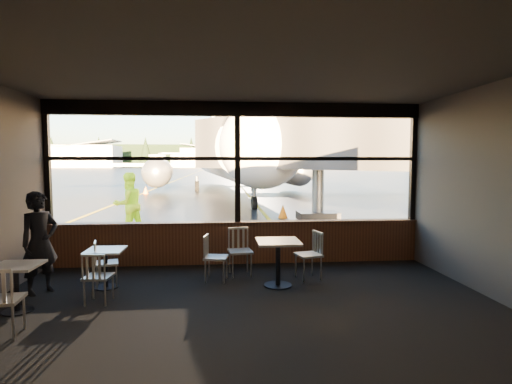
{
  "coord_description": "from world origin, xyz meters",
  "views": [
    {
      "loc": [
        -0.36,
        -8.64,
        2.21
      ],
      "look_at": [
        0.49,
        1.0,
        1.5
      ],
      "focal_mm": 28.0,
      "sensor_mm": 36.0,
      "label": 1
    }
  ],
  "objects": [
    {
      "name": "ground_plane",
      "position": [
        0.0,
        120.0,
        0.0
      ],
      "size": [
        520.0,
        520.0,
        0.0
      ],
      "primitive_type": "plane",
      "color": "black",
      "rests_on": "ground"
    },
    {
      "name": "carpet_floor",
      "position": [
        0.0,
        -3.0,
        0.01
      ],
      "size": [
        8.0,
        6.0,
        0.01
      ],
      "primitive_type": "cube",
      "color": "black",
      "rests_on": "ground"
    },
    {
      "name": "ceiling",
      "position": [
        0.0,
        -3.0,
        3.5
      ],
      "size": [
        8.0,
        6.0,
        0.04
      ],
      "primitive_type": "cube",
      "color": "#38332D",
      "rests_on": "ground"
    },
    {
      "name": "wall_right",
      "position": [
        4.0,
        -3.0,
        1.75
      ],
      "size": [
        0.04,
        6.0,
        3.5
      ],
      "primitive_type": "cube",
      "color": "#49413A",
      "rests_on": "ground"
    },
    {
      "name": "wall_back",
      "position": [
        0.0,
        -6.0,
        1.75
      ],
      "size": [
        8.0,
        0.04,
        3.5
      ],
      "primitive_type": "cube",
      "color": "#49413A",
      "rests_on": "ground"
    },
    {
      "name": "window_sill",
      "position": [
        0.0,
        0.0,
        0.45
      ],
      "size": [
        8.0,
        0.28,
        0.9
      ],
      "primitive_type": "cube",
      "color": "#5B2F1B",
      "rests_on": "ground"
    },
    {
      "name": "window_header",
      "position": [
        0.0,
        0.0,
        3.35
      ],
      "size": [
        8.0,
        0.18,
        0.3
      ],
      "primitive_type": "cube",
      "color": "black",
      "rests_on": "ground"
    },
    {
      "name": "mullion_left",
      "position": [
        -3.95,
        0.0,
        2.2
      ],
      "size": [
        0.12,
        0.12,
        2.6
      ],
      "primitive_type": "cube",
      "color": "black",
      "rests_on": "ground"
    },
    {
      "name": "mullion_centre",
      "position": [
        0.0,
        0.0,
        2.2
      ],
      "size": [
        0.12,
        0.12,
        2.6
      ],
      "primitive_type": "cube",
      "color": "black",
      "rests_on": "ground"
    },
    {
      "name": "mullion_right",
      "position": [
        3.95,
        0.0,
        2.2
      ],
      "size": [
        0.12,
        0.12,
        2.6
      ],
      "primitive_type": "cube",
      "color": "black",
      "rests_on": "ground"
    },
    {
      "name": "window_transom",
      "position": [
        0.0,
        0.0,
        2.3
      ],
      "size": [
        8.0,
        0.1,
        0.08
      ],
      "primitive_type": "cube",
      "color": "black",
      "rests_on": "ground"
    },
    {
      "name": "airliner",
      "position": [
        0.11,
        21.96,
        5.38
      ],
      "size": [
        32.59,
        37.88,
        10.77
      ],
      "primitive_type": null,
      "rotation": [
        0.0,
        0.0,
        0.1
      ],
      "color": "silver",
      "rests_on": "ground_plane"
    },
    {
      "name": "jet_bridge",
      "position": [
        3.6,
        5.5,
        2.46
      ],
      "size": [
        9.22,
        11.27,
        4.92
      ],
      "primitive_type": null,
      "color": "#2A2B2D",
      "rests_on": "ground_plane"
    },
    {
      "name": "cafe_table_near",
      "position": [
        0.65,
        -1.7,
        0.42
      ],
      "size": [
        0.76,
        0.76,
        0.83
      ],
      "primitive_type": null,
      "color": "gray",
      "rests_on": "carpet_floor"
    },
    {
      "name": "cafe_table_mid",
      "position": [
        -2.39,
        -1.53,
        0.35
      ],
      "size": [
        0.63,
        0.63,
        0.69
      ],
      "primitive_type": null,
      "color": "#A5A098",
      "rests_on": "carpet_floor"
    },
    {
      "name": "cafe_table_left",
      "position": [
        -3.37,
        -2.58,
        0.36
      ],
      "size": [
        0.65,
        0.65,
        0.71
      ],
      "primitive_type": null,
      "color": "gray",
      "rests_on": "carpet_floor"
    },
    {
      "name": "chair_near_e",
      "position": [
        1.28,
        -1.3,
        0.46
      ],
      "size": [
        0.61,
        0.61,
        0.92
      ],
      "primitive_type": null,
      "rotation": [
        0.0,
        0.0,
        1.82
      ],
      "color": "#BCB6AA",
      "rests_on": "carpet_floor"
    },
    {
      "name": "chair_near_w",
      "position": [
        -0.46,
        -1.28,
        0.44
      ],
      "size": [
        0.55,
        0.55,
        0.88
      ],
      "primitive_type": null,
      "rotation": [
        0.0,
        0.0,
        -1.74
      ],
      "color": "#BDB6AA",
      "rests_on": "carpet_floor"
    },
    {
      "name": "chair_near_n",
      "position": [
        0.01,
        -0.94,
        0.47
      ],
      "size": [
        0.57,
        0.57,
        0.93
      ],
      "primitive_type": null,
      "rotation": [
        0.0,
        0.0,
        3.28
      ],
      "color": "#BCB7AA",
      "rests_on": "carpet_floor"
    },
    {
      "name": "chair_mid_s",
      "position": [
        -2.28,
        -2.3,
        0.42
      ],
      "size": [
        0.5,
        0.5,
        0.83
      ],
      "primitive_type": null,
      "rotation": [
        0.0,
        0.0,
        -0.1
      ],
      "color": "#ABA79B",
      "rests_on": "carpet_floor"
    },
    {
      "name": "chair_mid_w",
      "position": [
        -2.4,
        -1.43,
        0.42
      ],
      "size": [
        0.55,
        0.55,
        0.83
      ],
      "primitive_type": null,
      "rotation": [
        0.0,
        0.0,
        -1.31
      ],
      "color": "#B4AFA2",
      "rests_on": "carpet_floor"
    },
    {
      "name": "chair_left_s",
      "position": [
        -3.13,
        -3.43,
        0.46
      ],
      "size": [
        0.55,
        0.55,
        0.93
      ],
      "primitive_type": null,
      "rotation": [
        0.0,
        0.0,
        0.1
      ],
      "color": "#B5B0A4",
      "rests_on": "carpet_floor"
    },
    {
      "name": "passenger",
      "position": [
        -3.41,
        -1.71,
        0.87
      ],
      "size": [
        0.72,
        0.75,
        1.73
      ],
      "primitive_type": "imported",
      "rotation": [
        0.0,
        0.0,
        0.9
      ],
      "color": "black",
      "rests_on": "carpet_floor"
    },
    {
      "name": "ground_crew",
      "position": [
        -3.12,
        3.5,
        0.96
      ],
      "size": [
        1.18,
        1.17,
        1.93
      ],
      "primitive_type": "imported",
      "rotation": [
        0.0,
        0.0,
        3.87
      ],
      "color": "#BFF219",
      "rests_on": "ground_plane"
    },
    {
      "name": "cone_nose",
      "position": [
        2.11,
        7.09,
        0.27
      ],
      "size": [
        0.39,
        0.39,
        0.54
      ],
      "primitive_type": "cone",
      "color": "#F04707",
      "rests_on": "ground_plane"
    },
    {
      "name": "cone_wing",
      "position": [
        -5.69,
        20.14,
        0.27
      ],
      "size": [
        0.39,
        0.39,
        0.54
      ],
      "primitive_type": "cone",
      "color": "#FF4908",
      "rests_on": "ground_plane"
    },
    {
      "name": "hangar_left",
      "position": [
        -70.0,
        180.0,
        5.5
      ],
      "size": [
        45.0,
        18.0,
        11.0
      ],
      "primitive_type": null,
      "color": "silver",
      "rests_on": "ground_plane"
    },
    {
      "name": "hangar_mid",
      "position": [
        0.0,
        185.0,
        5.0
      ],
      "size": [
        38.0,
        15.0,
        10.0
      ],
      "primitive_type": null,
      "color": "silver",
      "rests_on": "ground_plane"
    },
    {
      "name": "hangar_right",
      "position": [
        60.0,
        178.0,
        6.0
      ],
      "size": [
        50.0,
        20.0,
        12.0
      ],
      "primitive_type": null,
      "color": "silver",
      "rests_on": "ground_plane"
    },
    {
      "name": "fuel_tank_a",
      "position": [
        -30.0,
        182.0,
        3.0
      ],
      "size": [
        8.0,
        8.0,
        6.0
      ],
      "primitive_type": "cylinder",
      "color": "silver",
      "rests_on": "ground_plane"
    },
    {
      "name": "fuel_tank_b",
      "position": [
        -20.0,
        182.0,
        3.0
      ],
      "size": [
        8.0,
        8.0,
        6.0
      ],
      "primitive_type": "cylinder",
      "color": "silver",
      "rests_on": "ground_plane"
    },
    {
      "name": "fuel_tank_c",
      "position": [
        -10.0,
        182.0,
        3.0
      ],
      "size": [
        8.0,
        8.0,
        6.0
      ],
      "primitive_type": "cylinder",
      "color": "silver",
      "rests_on": "ground_plane"
    },
    {
      "name": "treeline",
      "position": [
        0.0,
        210.0,
        6.0
      ],
      "size": [
        360.0,
        3.0,
        12.0
      ],
      "primitive_type": "cube",
      "color": "black",
      "rests_on": "ground_plane"
    }
  ]
}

